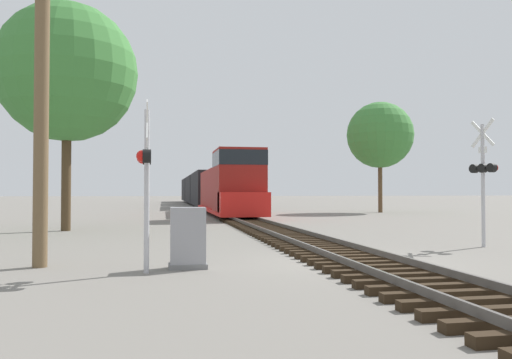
# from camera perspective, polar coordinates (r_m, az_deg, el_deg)

# --- Properties ---
(ground_plane) EXTENTS (400.00, 400.00, 0.00)m
(ground_plane) POSITION_cam_1_polar(r_m,az_deg,el_deg) (13.23, 11.06, -9.29)
(ground_plane) COLOR slate
(rail_track_bed) EXTENTS (2.60, 160.00, 0.31)m
(rail_track_bed) POSITION_cam_1_polar(r_m,az_deg,el_deg) (13.21, 11.06, -8.71)
(rail_track_bed) COLOR black
(rail_track_bed) RESTS_ON ground
(freight_train) EXTENTS (3.06, 65.75, 4.56)m
(freight_train) POSITION_cam_1_polar(r_m,az_deg,el_deg) (61.70, -6.08, -1.16)
(freight_train) COLOR maroon
(freight_train) RESTS_ON ground
(crossing_signal_near) EXTENTS (0.34, 1.00, 3.84)m
(crossing_signal_near) POSITION_cam_1_polar(r_m,az_deg,el_deg) (11.49, -12.50, 1.25)
(crossing_signal_near) COLOR #B7B7BC
(crossing_signal_near) RESTS_ON ground
(crossing_signal_far) EXTENTS (0.52, 1.01, 4.22)m
(crossing_signal_far) POSITION_cam_1_polar(r_m,az_deg,el_deg) (18.14, 24.57, 0.76)
(crossing_signal_far) COLOR #B7B7BC
(crossing_signal_far) RESTS_ON ground
(relay_cabinet) EXTENTS (0.91, 0.57, 1.45)m
(relay_cabinet) POSITION_cam_1_polar(r_m,az_deg,el_deg) (12.04, -7.79, -6.68)
(relay_cabinet) COLOR slate
(relay_cabinet) RESTS_ON ground
(utility_pole) EXTENTS (1.80, 0.34, 9.70)m
(utility_pole) POSITION_cam_1_polar(r_m,az_deg,el_deg) (13.51, -23.28, 12.07)
(utility_pole) COLOR brown
(utility_pole) RESTS_ON ground
(tree_far_right) EXTENTS (6.48, 6.48, 10.66)m
(tree_far_right) POSITION_cam_1_polar(r_m,az_deg,el_deg) (25.49, -20.77, 11.34)
(tree_far_right) COLOR #473521
(tree_far_right) RESTS_ON ground
(tree_mid_background) EXTENTS (5.80, 5.80, 9.72)m
(tree_mid_background) POSITION_cam_1_polar(r_m,az_deg,el_deg) (45.35, 13.98, 4.94)
(tree_mid_background) COLOR brown
(tree_mid_background) RESTS_ON ground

